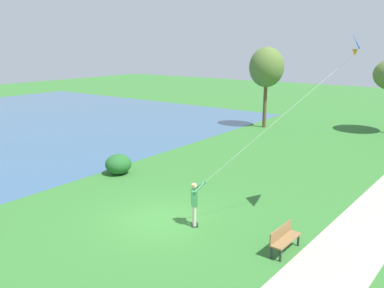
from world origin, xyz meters
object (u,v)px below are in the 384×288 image
object	(u,v)px
flying_kite	(350,46)
tree_horizon_far	(266,68)
person_kite_flyer	(195,200)
lakeside_shrub	(118,164)
park_bench_near_walkway	(284,237)

from	to	relation	value
flying_kite	tree_horizon_far	size ratio (longest dim) A/B	0.82
person_kite_flyer	lakeside_shrub	world-z (taller)	person_kite_flyer
person_kite_flyer	park_bench_near_walkway	distance (m)	3.61
person_kite_flyer	park_bench_near_walkway	size ratio (longest dim) A/B	1.20
park_bench_near_walkway	tree_horizon_far	xyz separation A→B (m)	(-10.11, 18.71, 4.46)
flying_kite	park_bench_near_walkway	bearing A→B (deg)	-100.67
person_kite_flyer	flying_kite	bearing A→B (deg)	40.39
person_kite_flyer	lakeside_shrub	bearing A→B (deg)	159.00
park_bench_near_walkway	lakeside_shrub	xyz separation A→B (m)	(-10.65, 2.54, 0.03)
park_bench_near_walkway	tree_horizon_far	world-z (taller)	tree_horizon_far
person_kite_flyer	lakeside_shrub	distance (m)	7.61
flying_kite	lakeside_shrub	bearing A→B (deg)	-175.68
park_bench_near_walkway	tree_horizon_far	size ratio (longest dim) A/B	0.23
tree_horizon_far	lakeside_shrub	size ratio (longest dim) A/B	4.62
flying_kite	park_bench_near_walkway	xyz separation A→B (m)	(-0.64, -3.39, -6.23)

